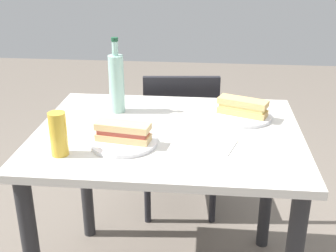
% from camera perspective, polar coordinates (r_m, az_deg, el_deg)
% --- Properties ---
extents(dining_table, '(1.04, 0.82, 0.78)m').
position_cam_1_polar(dining_table, '(1.78, 0.00, -4.46)').
color(dining_table, beige).
rests_on(dining_table, ground).
extents(chair_far, '(0.44, 0.44, 0.85)m').
position_cam_1_polar(chair_far, '(2.40, 1.60, -1.30)').
color(chair_far, black).
rests_on(chair_far, ground).
extents(plate_near, '(0.25, 0.25, 0.01)m').
position_cam_1_polar(plate_near, '(1.62, -5.76, -2.10)').
color(plate_near, white).
rests_on(plate_near, dining_table).
extents(baguette_sandwich_near, '(0.21, 0.10, 0.07)m').
position_cam_1_polar(baguette_sandwich_near, '(1.60, -5.81, -0.75)').
color(baguette_sandwich_near, '#DBB77A').
rests_on(baguette_sandwich_near, plate_near).
extents(knife_near, '(0.18, 0.02, 0.01)m').
position_cam_1_polar(knife_near, '(1.66, -5.51, -0.98)').
color(knife_near, silver).
rests_on(knife_near, plate_near).
extents(plate_far, '(0.25, 0.25, 0.01)m').
position_cam_1_polar(plate_far, '(1.88, 9.52, 1.27)').
color(plate_far, white).
rests_on(plate_far, dining_table).
extents(baguette_sandwich_far, '(0.21, 0.14, 0.07)m').
position_cam_1_polar(baguette_sandwich_far, '(1.86, 9.61, 2.46)').
color(baguette_sandwich_far, tan).
rests_on(baguette_sandwich_far, plate_far).
extents(knife_far, '(0.17, 0.08, 0.01)m').
position_cam_1_polar(knife_far, '(1.93, 9.76, 2.17)').
color(knife_far, silver).
rests_on(knife_far, plate_far).
extents(water_bottle, '(0.06, 0.06, 0.32)m').
position_cam_1_polar(water_bottle, '(1.89, -6.65, 5.62)').
color(water_bottle, '#99C6B7').
rests_on(water_bottle, dining_table).
extents(beer_glass, '(0.06, 0.06, 0.16)m').
position_cam_1_polar(beer_glass, '(1.55, -13.96, -1.01)').
color(beer_glass, gold).
rests_on(beer_glass, dining_table).
extents(paper_napkin, '(0.18, 0.18, 0.00)m').
position_cam_1_polar(paper_napkin, '(1.62, 6.01, -2.40)').
color(paper_napkin, white).
rests_on(paper_napkin, dining_table).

